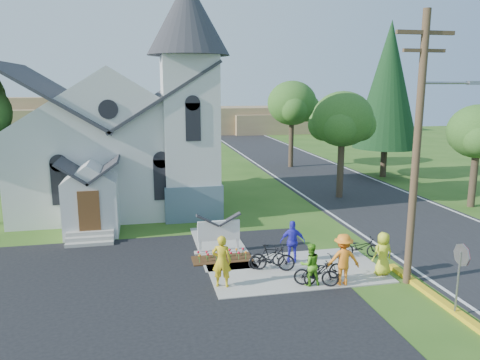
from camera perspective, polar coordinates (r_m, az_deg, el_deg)
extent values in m
plane|color=#2E5618|center=(18.68, 2.80, -11.93)|extent=(120.00, 120.00, 0.00)
cube|color=black|center=(16.53, -20.37, -15.93)|extent=(20.00, 16.00, 0.02)
cube|color=black|center=(35.49, 12.25, -0.80)|extent=(8.00, 90.00, 0.02)
cube|color=#9E9A8F|center=(19.52, 6.75, -10.86)|extent=(7.00, 4.00, 0.05)
cube|color=silver|center=(30.00, -14.87, 1.68)|extent=(11.00, 9.00, 5.00)
cube|color=slate|center=(27.17, -5.92, -2.23)|extent=(3.20, 3.20, 2.00)
cube|color=silver|center=(26.56, -6.08, 5.13)|extent=(3.00, 3.00, 9.00)
cone|color=#26262A|center=(26.63, -6.39, 19.16)|extent=(4.50, 4.50, 4.00)
cube|color=silver|center=(24.73, -17.63, -3.14)|extent=(2.60, 2.40, 2.80)
cube|color=brown|center=(23.53, -17.92, -3.65)|extent=(1.00, 0.10, 2.00)
cube|color=#9E9A8F|center=(21.34, -2.59, -8.73)|extent=(2.20, 0.40, 0.10)
cube|color=white|center=(21.06, -4.90, -7.59)|extent=(0.12, 0.12, 1.00)
cube|color=white|center=(21.32, -0.33, -7.31)|extent=(0.12, 0.12, 1.00)
cube|color=white|center=(21.01, -2.61, -6.17)|extent=(1.90, 0.14, 0.90)
cube|color=#3C2310|center=(20.51, -2.16, -9.62)|extent=(2.60, 1.10, 0.07)
cylinder|color=#4B3325|center=(18.10, 20.70, 3.06)|extent=(0.28, 0.28, 10.00)
cube|color=#4B3325|center=(18.02, 21.68, 16.37)|extent=(2.20, 0.14, 0.14)
cube|color=#4B3325|center=(17.97, 21.54, 14.47)|extent=(1.60, 0.12, 0.12)
cylinder|color=gray|center=(18.56, 24.17, 10.75)|extent=(2.20, 0.10, 0.10)
cube|color=gray|center=(19.16, 26.63, 10.53)|extent=(0.50, 0.22, 0.14)
cylinder|color=gray|center=(17.02, 25.00, -11.45)|extent=(0.07, 0.07, 2.20)
cylinder|color=#B21414|center=(16.71, 25.43, -8.25)|extent=(0.04, 0.76, 0.76)
cylinder|color=#33231B|center=(31.82, 12.15, 1.49)|extent=(0.44, 0.44, 4.05)
ellipsoid|color=#2D561D|center=(31.43, 12.40, 7.29)|extent=(4.00, 4.00, 3.60)
cylinder|color=#33231B|center=(43.04, 6.25, 4.55)|extent=(0.44, 0.44, 4.50)
ellipsoid|color=#2D561D|center=(42.75, 6.36, 9.31)|extent=(4.40, 4.40, 3.96)
cylinder|color=#33231B|center=(32.14, 26.57, 0.21)|extent=(0.44, 0.44, 3.60)
ellipsoid|color=#2D561D|center=(31.76, 27.04, 5.31)|extent=(3.60, 3.60, 3.24)
cylinder|color=#33231B|center=(40.14, 17.10, 2.09)|extent=(0.50, 0.50, 2.40)
cone|color=black|center=(39.65, 17.64, 10.96)|extent=(5.20, 5.20, 10.00)
cube|color=#8A714D|center=(73.50, -3.90, 7.28)|extent=(60.00, 8.00, 4.00)
cube|color=#8A714D|center=(74.90, -16.45, 7.53)|extent=(30.00, 6.00, 5.60)
cube|color=#8A714D|center=(75.58, 8.51, 6.91)|extent=(25.00, 6.00, 3.00)
imported|color=gold|center=(17.55, -2.25, -9.85)|extent=(0.83, 0.67, 1.98)
imported|color=black|center=(19.50, 3.26, -9.39)|extent=(1.69, 0.80, 0.85)
imported|color=#5AAF20|center=(17.92, 8.54, -10.12)|extent=(0.80, 0.64, 1.62)
imported|color=black|center=(19.13, 3.95, -9.42)|extent=(1.90, 1.07, 1.10)
imported|color=#2F29D1|center=(19.98, 6.43, -7.48)|extent=(1.13, 0.66, 1.80)
imported|color=black|center=(18.37, 10.06, -10.71)|extent=(1.95, 1.21, 0.97)
imported|color=orange|center=(18.14, 12.45, -9.42)|extent=(1.36, 0.89, 1.97)
imported|color=black|center=(17.96, 9.29, -11.15)|extent=(1.74, 1.04, 1.01)
imported|color=#CCD828|center=(19.45, 17.02, -8.57)|extent=(0.90, 0.64, 1.73)
imported|color=black|center=(21.17, 14.43, -7.93)|extent=(1.85, 0.99, 0.93)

